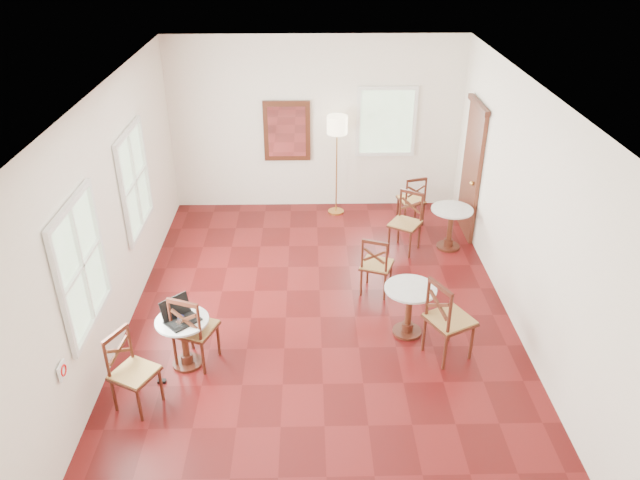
# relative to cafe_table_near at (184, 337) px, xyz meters

# --- Properties ---
(ground) EXTENTS (7.00, 7.00, 0.00)m
(ground) POSITION_rel_cafe_table_near_xyz_m (1.60, 0.91, -0.40)
(ground) COLOR #570F0F
(ground) RESTS_ON ground
(room_shell) EXTENTS (5.02, 7.02, 3.01)m
(room_shell) POSITION_rel_cafe_table_near_xyz_m (1.54, 1.18, 1.49)
(room_shell) COLOR white
(room_shell) RESTS_ON ground
(cafe_table_near) EXTENTS (0.61, 0.61, 0.65)m
(cafe_table_near) POSITION_rel_cafe_table_near_xyz_m (0.00, 0.00, 0.00)
(cafe_table_near) COLOR #461D11
(cafe_table_near) RESTS_ON ground
(cafe_table_mid) EXTENTS (0.64, 0.64, 0.68)m
(cafe_table_mid) POSITION_rel_cafe_table_near_xyz_m (2.69, 0.55, 0.02)
(cafe_table_mid) COLOR #461D11
(cafe_table_mid) RESTS_ON ground
(cafe_table_back) EXTENTS (0.65, 0.65, 0.68)m
(cafe_table_back) POSITION_rel_cafe_table_near_xyz_m (3.67, 2.74, 0.02)
(cafe_table_back) COLOR #461D11
(cafe_table_back) RESTS_ON ground
(chair_near_a) EXTENTS (0.58, 0.58, 0.97)m
(chair_near_a) POSITION_rel_cafe_table_near_xyz_m (0.11, 0.04, 0.09)
(chair_near_a) COLOR #461D11
(chair_near_a) RESTS_ON ground
(chair_near_b) EXTENTS (0.57, 0.57, 0.92)m
(chair_near_b) POSITION_rel_cafe_table_near_xyz_m (-0.42, -0.65, 0.06)
(chair_near_b) COLOR #461D11
(chair_near_b) RESTS_ON ground
(chair_mid_a) EXTENTS (0.53, 0.53, 0.89)m
(chair_mid_a) POSITION_rel_cafe_table_near_xyz_m (2.38, 1.49, 0.04)
(chair_mid_a) COLOR #461D11
(chair_mid_a) RESTS_ON ground
(chair_mid_b) EXTENTS (0.65, 0.65, 1.06)m
(chair_mid_b) POSITION_rel_cafe_table_near_xyz_m (3.08, 0.10, 0.13)
(chair_mid_b) COLOR #461D11
(chair_mid_b) RESTS_ON ground
(chair_back_a) EXTENTS (0.49, 0.49, 0.88)m
(chair_back_a) POSITION_rel_cafe_table_near_xyz_m (3.20, 3.61, 0.04)
(chair_back_a) COLOR #461D11
(chair_back_a) RESTS_ON ground
(chair_back_b) EXTENTS (0.60, 0.60, 0.95)m
(chair_back_b) POSITION_rel_cafe_table_near_xyz_m (2.96, 2.70, 0.07)
(chair_back_b) COLOR #461D11
(chair_back_b) RESTS_ON ground
(floor_lamp) EXTENTS (0.34, 0.34, 1.76)m
(floor_lamp) POSITION_rel_cafe_table_near_xyz_m (1.94, 4.06, 1.09)
(floor_lamp) COLOR #BF8C3F
(floor_lamp) RESTS_ON ground
(laptop) EXTENTS (0.47, 0.47, 0.26)m
(laptop) POSITION_rel_cafe_table_near_xyz_m (-0.02, -0.00, 0.31)
(laptop) COLOR black
(laptop) RESTS_ON cafe_table_near
(mouse) EXTENTS (0.11, 0.09, 0.04)m
(mouse) POSITION_rel_cafe_table_near_xyz_m (0.06, 0.02, 0.27)
(mouse) COLOR black
(mouse) RESTS_ON cafe_table_near
(navy_mug) EXTENTS (0.11, 0.07, 0.09)m
(navy_mug) POSITION_rel_cafe_table_near_xyz_m (0.01, -0.05, 0.29)
(navy_mug) COLOR #101435
(navy_mug) RESTS_ON cafe_table_near
(water_glass) EXTENTS (0.06, 0.06, 0.10)m
(water_glass) POSITION_rel_cafe_table_near_xyz_m (0.01, -0.15, 0.30)
(water_glass) COLOR white
(water_glass) RESTS_ON cafe_table_near
(power_adapter) EXTENTS (0.09, 0.06, 0.04)m
(power_adapter) POSITION_rel_cafe_table_near_xyz_m (-0.24, -0.32, -0.38)
(power_adapter) COLOR black
(power_adapter) RESTS_ON ground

